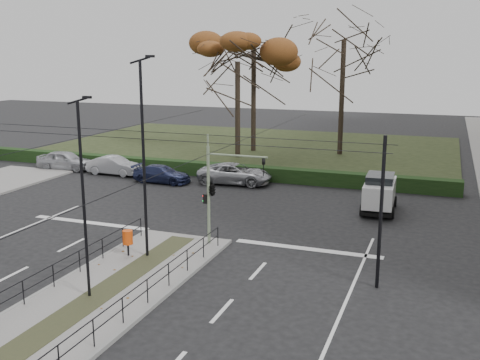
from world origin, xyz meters
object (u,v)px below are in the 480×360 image
object	(u,v)px
litter_bin	(128,238)
parked_car_third	(162,174)
streetlamp_median_far	(144,158)
parked_car_second	(114,166)
rust_tree	(254,46)
parked_car_fourth	(235,174)
white_van	(380,192)
streetlamp_median_near	(84,198)
traffic_light	(214,188)
bare_tree_near	(238,69)
parked_car_first	(65,160)
bare_tree_center	(344,48)

from	to	relation	value
litter_bin	parked_car_third	distance (m)	15.15
streetlamp_median_far	parked_car_second	distance (m)	19.03
rust_tree	parked_car_fourth	bearing A→B (deg)	-76.51
parked_car_third	white_van	bearing A→B (deg)	-97.82
litter_bin	parked_car_second	size ratio (longest dim) A/B	0.28
white_van	parked_car_third	bearing A→B (deg)	171.57
streetlamp_median_near	parked_car_second	world-z (taller)	streetlamp_median_near
traffic_light	bare_tree_near	bearing A→B (deg)	107.85
parked_car_fourth	bare_tree_near	bearing A→B (deg)	14.34
litter_bin	parked_car_first	distance (m)	21.49
parked_car_third	parked_car_fourth	distance (m)	5.19
streetlamp_median_far	bare_tree_near	distance (m)	25.34
traffic_light	rust_tree	xyz separation A→B (m)	(-6.90, 25.67, 6.72)
streetlamp_median_near	parked_car_third	distance (m)	19.72
litter_bin	bare_tree_center	bearing A→B (deg)	82.27
litter_bin	bare_tree_center	world-z (taller)	bare_tree_center
parked_car_second	bare_tree_center	size ratio (longest dim) A/B	0.32
parked_car_third	white_van	xyz separation A→B (m)	(15.33, -2.27, 0.54)
streetlamp_median_far	white_van	world-z (taller)	streetlamp_median_far
litter_bin	bare_tree_near	world-z (taller)	bare_tree_near
streetlamp_median_far	white_van	bearing A→B (deg)	52.76
streetlamp_median_far	bare_tree_center	world-z (taller)	bare_tree_center
parked_car_second	bare_tree_near	world-z (taller)	bare_tree_near
streetlamp_median_far	bare_tree_near	world-z (taller)	bare_tree_near
rust_tree	streetlamp_median_far	bearing A→B (deg)	-80.43
traffic_light	parked_car_first	world-z (taller)	traffic_light
traffic_light	streetlamp_median_near	size ratio (longest dim) A/B	0.63
traffic_light	streetlamp_median_far	world-z (taller)	streetlamp_median_far
parked_car_first	parked_car_fourth	distance (m)	14.23
parked_car_second	bare_tree_center	world-z (taller)	bare_tree_center
white_van	rust_tree	distance (m)	23.11
parked_car_third	parked_car_fourth	size ratio (longest dim) A/B	0.81
streetlamp_median_near	parked_car_second	bearing A→B (deg)	120.39
bare_tree_near	litter_bin	bearing A→B (deg)	-80.55
traffic_light	streetlamp_median_far	bearing A→B (deg)	-129.78
bare_tree_near	parked_car_first	bearing A→B (deg)	-138.71
parked_car_third	white_van	distance (m)	15.51
traffic_light	parked_car_fourth	distance (m)	13.35
litter_bin	parked_car_first	world-z (taller)	parked_car_first
traffic_light	rust_tree	bearing A→B (deg)	105.05
bare_tree_near	traffic_light	bearing A→B (deg)	-72.15
parked_car_second	parked_car_fourth	distance (m)	9.61
streetlamp_median_near	parked_car_first	distance (m)	25.48
parked_car_first	parked_car_fourth	world-z (taller)	parked_car_first
parked_car_first	rust_tree	size ratio (longest dim) A/B	0.36
white_van	traffic_light	bearing A→B (deg)	-126.47
streetlamp_median_far	parked_car_first	xyz separation A→B (m)	(-15.87, 15.09, -3.82)
streetlamp_median_near	streetlamp_median_far	distance (m)	4.56
litter_bin	white_van	xyz separation A→B (m)	(9.54, 11.72, 0.18)
parked_car_third	streetlamp_median_near	bearing A→B (deg)	-159.14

